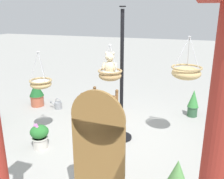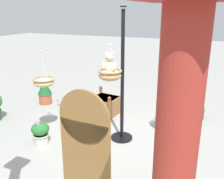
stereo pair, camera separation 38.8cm
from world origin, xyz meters
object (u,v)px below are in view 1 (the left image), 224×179
Objects in this scene: hanging_basket_right_low at (41,83)px; watering_can at (58,105)px; hanging_basket_with_teddy at (110,75)px; display_pole_central at (121,100)px; display_sign_board at (98,145)px; hanging_basket_left_high at (186,72)px; potted_plant_conical_shrub at (40,135)px; wooden_planter_box at (100,105)px; teddy_bear at (110,65)px; potted_plant_fern_front at (193,103)px; potted_plant_flowering_red at (37,93)px.

hanging_basket_right_low reaches higher than watering_can.
display_pole_central is at bearing -120.96° from hanging_basket_with_teddy.
display_sign_board is at bearing 99.15° from display_pole_central.
display_pole_central is 3.29× the size of hanging_basket_left_high.
potted_plant_conical_shrub is at bearing 111.38° from watering_can.
wooden_planter_box is (2.06, -0.81, -1.20)m from hanging_basket_left_high.
potted_plant_conical_shrub is at bearing 113.47° from hanging_basket_right_low.
potted_plant_conical_shrub is 1.41× the size of watering_can.
teddy_bear is 0.62× the size of potted_plant_fern_front.
potted_plant_flowering_red is (3.93, -0.78, -1.08)m from hanging_basket_left_high.
teddy_bear reaches higher than potted_plant_flowering_red.
watering_can is at bearing -69.31° from hanging_basket_right_low.
potted_plant_flowering_red is at bearing -25.94° from hanging_basket_with_teddy.
hanging_basket_right_low is (1.41, 0.14, -0.44)m from teddy_bear.
potted_plant_conical_shrub is at bearing 76.27° from wooden_planter_box.
display_pole_central is 2.44m from watering_can.
potted_plant_conical_shrub is at bearing 126.41° from potted_plant_flowering_red.
wooden_planter_box is 1.98m from potted_plant_conical_shrub.
hanging_basket_left_high is at bearing -168.48° from display_pole_central.
hanging_basket_with_teddy is 2.66m from potted_plant_fern_front.
hanging_basket_right_low is 0.92× the size of wooden_planter_box.
potted_plant_flowering_red is (2.60, -1.27, -1.04)m from hanging_basket_with_teddy.
hanging_basket_left_high reaches higher than display_sign_board.
potted_plant_fern_front is at bearing -136.80° from potted_plant_conical_shrub.
watering_can is (2.10, -1.01, -0.73)m from display_pole_central.
wooden_planter_box is 2.31× the size of watering_can.
teddy_bear reaches higher than potted_plant_fern_front.
hanging_basket_right_low is at bearing 35.57° from potted_plant_fern_front.
potted_plant_flowering_red is 2.35m from potted_plant_conical_shrub.
hanging_basket_left_high is at bearing 168.81° from potted_plant_flowering_red.
display_pole_central is 1.35m from hanging_basket_left_high.
potted_plant_flowering_red reaches higher than watering_can.
hanging_basket_with_teddy is at bearing 119.63° from wooden_planter_box.
wooden_planter_box is at bearing -114.68° from hanging_basket_right_low.
wooden_planter_box is 0.48× the size of display_sign_board.
wooden_planter_box is at bearing -178.04° from watering_can.
wooden_planter_box is 1.22m from watering_can.
teddy_bear is 0.25× the size of display_sign_board.
potted_plant_conical_shrub is (1.36, 0.87, -0.58)m from display_pole_central.
hanging_basket_left_high is 3.01m from potted_plant_conical_shrub.
hanging_basket_with_teddy is at bearing 154.06° from potted_plant_flowering_red.
display_sign_board is at bearing 139.64° from hanging_basket_right_low.
teddy_bear is 0.60× the size of potted_plant_flowering_red.
display_sign_board reaches higher than potted_plant_conical_shrub.
hanging_basket_with_teddy is 0.39× the size of display_sign_board.
hanging_basket_left_high is 2.27× the size of watering_can.
potted_plant_conical_shrub is at bearing 27.24° from hanging_basket_with_teddy.
watering_can is at bearing -13.25° from hanging_basket_left_high.
teddy_bear is at bearing 153.68° from potted_plant_flowering_red.
hanging_basket_right_low is 1.09× the size of potted_plant_fern_front.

